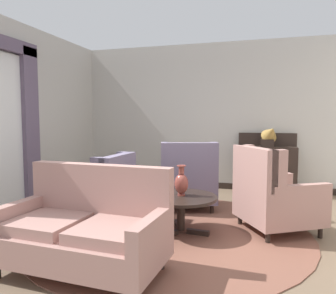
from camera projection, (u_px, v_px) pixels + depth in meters
ground at (160, 239)px, 3.87m from camera, size 8.62×8.62×0.00m
wall_back at (205, 117)px, 6.69m from camera, size 5.39×0.08×2.95m
wall_left at (26, 116)px, 5.36m from camera, size 0.08×4.31×2.95m
baseboard_back at (204, 185)px, 6.76m from camera, size 5.23×0.03×0.12m
area_rug at (167, 230)px, 4.16m from camera, size 3.56×3.56×0.01m
coffee_table at (181, 202)px, 4.02m from camera, size 0.90×0.90×0.47m
porcelain_vase at (181, 183)px, 4.02m from camera, size 0.17×0.17×0.38m
settee at (85, 229)px, 3.01m from camera, size 1.56×0.89×0.97m
armchair_beside_settee at (188, 182)px, 5.09m from camera, size 1.06×1.06×1.07m
armchair_back_corner at (102, 193)px, 4.40m from camera, size 0.82×0.83×0.95m
armchair_near_window at (272, 197)px, 4.08m from camera, size 1.18×1.17×1.08m
sideboard at (267, 167)px, 6.15m from camera, size 1.07×0.35×1.16m
gramophone at (270, 135)px, 6.00m from camera, size 0.40×0.46×0.46m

